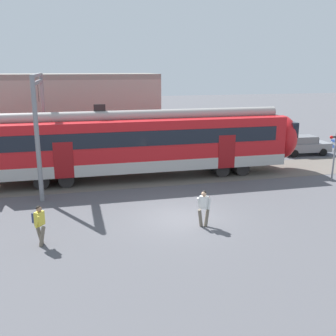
{
  "coord_description": "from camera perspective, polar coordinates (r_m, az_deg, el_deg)",
  "views": [
    {
      "loc": [
        -4.67,
        -16.63,
        6.87
      ],
      "look_at": [
        0.23,
        3.31,
        1.6
      ],
      "focal_mm": 42.0,
      "sensor_mm": 36.0,
      "label": 1
    }
  ],
  "objects": [
    {
      "name": "ground_plane",
      "position": [
        18.59,
        1.78,
        -7.3
      ],
      "size": [
        160.0,
        160.0,
        0.0
      ],
      "primitive_type": "plane",
      "color": "#515156"
    },
    {
      "name": "commuter_train",
      "position": [
        24.78,
        -23.22,
        2.48
      ],
      "size": [
        38.05,
        3.07,
        4.73
      ],
      "color": "#B7B2AD",
      "rests_on": "ground"
    },
    {
      "name": "pedestrian_yellow",
      "position": [
        16.35,
        -18.19,
        -7.45
      ],
      "size": [
        0.54,
        0.67,
        1.67
      ],
      "color": "#6B6051",
      "rests_on": "ground"
    },
    {
      "name": "pedestrian_white",
      "position": [
        17.41,
        5.26,
        -5.41
      ],
      "size": [
        0.68,
        0.5,
        1.67
      ],
      "color": "#6B6051",
      "rests_on": "ground"
    },
    {
      "name": "parked_car_grey",
      "position": [
        33.61,
        19.13,
        3.16
      ],
      "size": [
        4.07,
        1.9,
        1.54
      ],
      "color": "gray",
      "rests_on": "ground"
    },
    {
      "name": "catenary_gantry",
      "position": [
        24.2,
        -18.09,
        7.62
      ],
      "size": [
        0.24,
        6.64,
        6.53
      ],
      "color": "gray",
      "rests_on": "ground"
    },
    {
      "name": "crossing_signal",
      "position": [
        26.32,
        23.09,
        2.59
      ],
      "size": [
        0.96,
        0.22,
        3.0
      ],
      "color": "gray",
      "rests_on": "ground"
    },
    {
      "name": "background_building",
      "position": [
        32.03,
        -16.24,
        7.26
      ],
      "size": [
        16.0,
        5.0,
        9.2
      ],
      "color": "gray",
      "rests_on": "ground"
    }
  ]
}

